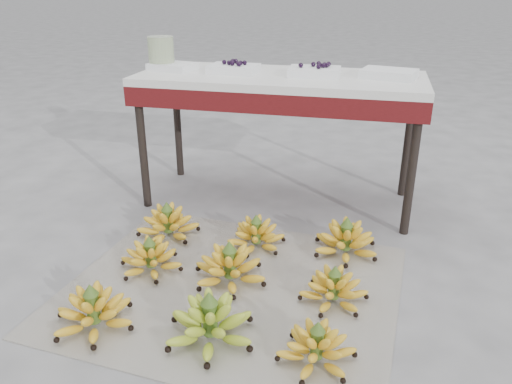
% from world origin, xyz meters
% --- Properties ---
extents(ground, '(60.00, 60.00, 0.00)m').
position_xyz_m(ground, '(0.00, 0.00, 0.00)').
color(ground, slate).
rests_on(ground, ground).
extents(newspaper_mat, '(1.34, 1.15, 0.01)m').
position_xyz_m(newspaper_mat, '(-0.04, 0.02, 0.00)').
color(newspaper_mat, silver).
rests_on(newspaper_mat, ground).
extents(bunch_front_left, '(0.36, 0.36, 0.17)m').
position_xyz_m(bunch_front_left, '(-0.44, -0.32, 0.06)').
color(bunch_front_left, yellow).
rests_on(bunch_front_left, newspaper_mat).
extents(bunch_front_center, '(0.39, 0.39, 0.19)m').
position_xyz_m(bunch_front_center, '(-0.03, -0.29, 0.07)').
color(bunch_front_center, '#82B238').
rests_on(bunch_front_center, newspaper_mat).
extents(bunch_front_right, '(0.29, 0.29, 0.15)m').
position_xyz_m(bunch_front_right, '(0.33, -0.31, 0.06)').
color(bunch_front_right, yellow).
rests_on(bunch_front_right, newspaper_mat).
extents(bunch_mid_left, '(0.33, 0.33, 0.16)m').
position_xyz_m(bunch_mid_left, '(-0.40, 0.06, 0.06)').
color(bunch_mid_left, yellow).
rests_on(bunch_mid_left, newspaper_mat).
extents(bunch_mid_center, '(0.37, 0.37, 0.18)m').
position_xyz_m(bunch_mid_center, '(-0.06, 0.06, 0.07)').
color(bunch_mid_center, yellow).
rests_on(bunch_mid_center, newspaper_mat).
extents(bunch_mid_right, '(0.26, 0.26, 0.15)m').
position_xyz_m(bunch_mid_right, '(0.35, 0.02, 0.06)').
color(bunch_mid_right, yellow).
rests_on(bunch_mid_right, newspaper_mat).
extents(bunch_back_left, '(0.33, 0.33, 0.17)m').
position_xyz_m(bunch_back_left, '(-0.45, 0.36, 0.06)').
color(bunch_back_left, yellow).
rests_on(bunch_back_left, newspaper_mat).
extents(bunch_back_center, '(0.34, 0.34, 0.16)m').
position_xyz_m(bunch_back_center, '(-0.03, 0.36, 0.06)').
color(bunch_back_center, yellow).
rests_on(bunch_back_center, newspaper_mat).
extents(bunch_back_right, '(0.35, 0.35, 0.18)m').
position_xyz_m(bunch_back_right, '(0.37, 0.39, 0.07)').
color(bunch_back_right, yellow).
rests_on(bunch_back_right, newspaper_mat).
extents(vendor_table, '(1.41, 0.56, 0.68)m').
position_xyz_m(vendor_table, '(-0.03, 0.89, 0.60)').
color(vendor_table, black).
rests_on(vendor_table, ground).
extents(tray_far_left, '(0.25, 0.20, 0.04)m').
position_xyz_m(tray_far_left, '(-0.60, 0.89, 0.70)').
color(tray_far_left, silver).
rests_on(tray_far_left, vendor_table).
extents(tray_left, '(0.24, 0.18, 0.06)m').
position_xyz_m(tray_left, '(-0.27, 0.89, 0.70)').
color(tray_left, silver).
rests_on(tray_left, vendor_table).
extents(tray_right, '(0.25, 0.19, 0.06)m').
position_xyz_m(tray_right, '(0.13, 0.90, 0.70)').
color(tray_right, silver).
rests_on(tray_right, vendor_table).
extents(tray_far_right, '(0.28, 0.23, 0.04)m').
position_xyz_m(tray_far_right, '(0.48, 0.93, 0.70)').
color(tray_far_right, silver).
rests_on(tray_far_right, vendor_table).
extents(glass_jar, '(0.17, 0.17, 0.17)m').
position_xyz_m(glass_jar, '(-0.66, 0.90, 0.76)').
color(glass_jar, '#DFF2C0').
rests_on(glass_jar, vendor_table).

